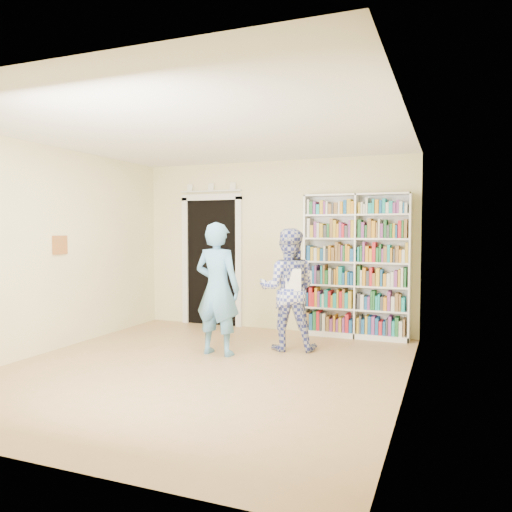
{
  "coord_description": "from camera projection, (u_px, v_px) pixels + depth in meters",
  "views": [
    {
      "loc": [
        2.65,
        -5.06,
        1.6
      ],
      "look_at": [
        0.32,
        0.9,
        1.27
      ],
      "focal_mm": 35.0,
      "sensor_mm": 36.0,
      "label": 1
    }
  ],
  "objects": [
    {
      "name": "wall_right",
      "position": [
        406.0,
        256.0,
        4.86
      ],
      "size": [
        0.0,
        5.0,
        5.0
      ],
      "primitive_type": "plane",
      "rotation": [
        1.57,
        0.0,
        -1.57
      ],
      "color": "#F6EAAA",
      "rests_on": "floor"
    },
    {
      "name": "bookshelf",
      "position": [
        356.0,
        265.0,
        7.38
      ],
      "size": [
        1.55,
        0.29,
        2.13
      ],
      "rotation": [
        0.0,
        0.0,
        -0.42
      ],
      "color": "white",
      "rests_on": "floor"
    },
    {
      "name": "paper_sheet",
      "position": [
        293.0,
        280.0,
        6.39
      ],
      "size": [
        0.2,
        0.05,
        0.28
      ],
      "primitive_type": "cube",
      "rotation": [
        0.0,
        0.0,
        0.24
      ],
      "color": "white",
      "rests_on": "man_plaid"
    },
    {
      "name": "wall_art",
      "position": [
        60.0,
        245.0,
        6.68
      ],
      "size": [
        0.03,
        0.25,
        0.25
      ],
      "primitive_type": "cube",
      "color": "brown",
      "rests_on": "wall_left"
    },
    {
      "name": "floor",
      "position": [
        202.0,
        369.0,
        5.75
      ],
      "size": [
        5.0,
        5.0,
        0.0
      ],
      "primitive_type": "plane",
      "color": "#A3804F",
      "rests_on": "ground"
    },
    {
      "name": "man_plaid",
      "position": [
        288.0,
        289.0,
        6.65
      ],
      "size": [
        0.92,
        0.79,
        1.62
      ],
      "primitive_type": "imported",
      "rotation": [
        0.0,
        0.0,
        3.4
      ],
      "color": "#323C98",
      "rests_on": "floor"
    },
    {
      "name": "man_blue",
      "position": [
        217.0,
        289.0,
        6.37
      ],
      "size": [
        0.65,
        0.45,
        1.7
      ],
      "primitive_type": "imported",
      "rotation": [
        0.0,
        0.0,
        3.07
      ],
      "color": "#5592BE",
      "rests_on": "floor"
    },
    {
      "name": "ceiling",
      "position": [
        200.0,
        132.0,
        5.61
      ],
      "size": [
        5.0,
        5.0,
        0.0
      ],
      "primitive_type": "plane",
      "rotation": [
        3.14,
        0.0,
        0.0
      ],
      "color": "white",
      "rests_on": "wall_back"
    },
    {
      "name": "wall_back",
      "position": [
        274.0,
        246.0,
        8.0
      ],
      "size": [
        4.5,
        0.0,
        4.5
      ],
      "primitive_type": "plane",
      "rotation": [
        1.57,
        0.0,
        0.0
      ],
      "color": "#F6EAAA",
      "rests_on": "floor"
    },
    {
      "name": "doorway",
      "position": [
        212.0,
        255.0,
        8.39
      ],
      "size": [
        1.1,
        0.08,
        2.43
      ],
      "color": "black",
      "rests_on": "floor"
    },
    {
      "name": "wall_left",
      "position": [
        48.0,
        249.0,
        6.5
      ],
      "size": [
        0.0,
        5.0,
        5.0
      ],
      "primitive_type": "plane",
      "rotation": [
        1.57,
        0.0,
        1.57
      ],
      "color": "#F6EAAA",
      "rests_on": "floor"
    }
  ]
}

